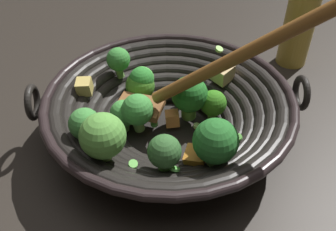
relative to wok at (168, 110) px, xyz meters
name	(u,v)px	position (x,y,z in m)	size (l,w,h in m)	color
ground_plane	(169,136)	(0.00, 0.00, -0.06)	(4.00, 4.00, 0.00)	#28231E
wok	(168,110)	(0.00, 0.00, 0.00)	(0.37, 0.41, 0.26)	black
cooking_oil_bottle	(300,23)	(-0.16, 0.30, 0.03)	(0.06, 0.06, 0.21)	gold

